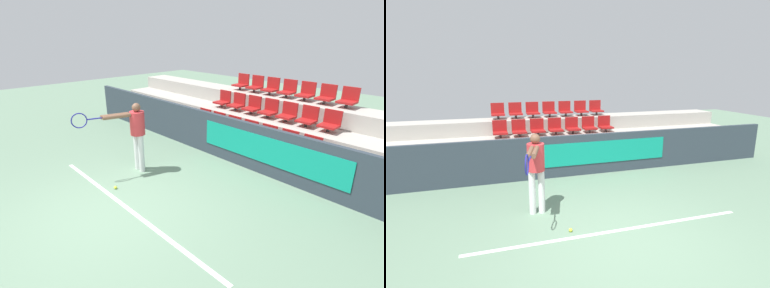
# 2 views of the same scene
# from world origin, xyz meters

# --- Properties ---
(ground_plane) EXTENTS (30.00, 30.00, 0.00)m
(ground_plane) POSITION_xyz_m (0.00, 0.00, 0.00)
(ground_plane) COLOR slate
(court_baseline) EXTENTS (5.10, 0.08, 0.01)m
(court_baseline) POSITION_xyz_m (0.00, 0.37, 0.00)
(court_baseline) COLOR white
(court_baseline) RESTS_ON ground
(barrier_wall) EXTENTS (12.61, 0.14, 1.11)m
(barrier_wall) POSITION_xyz_m (0.02, 3.42, 0.56)
(barrier_wall) COLOR #2D3842
(barrier_wall) RESTS_ON ground
(bleacher_tier_front) EXTENTS (12.21, 0.87, 0.43)m
(bleacher_tier_front) POSITION_xyz_m (0.00, 3.94, 0.21)
(bleacher_tier_front) COLOR #ADA89E
(bleacher_tier_front) RESTS_ON ground
(bleacher_tier_middle) EXTENTS (12.21, 0.87, 0.86)m
(bleacher_tier_middle) POSITION_xyz_m (0.00, 4.81, 0.43)
(bleacher_tier_middle) COLOR #ADA89E
(bleacher_tier_middle) RESTS_ON ground
(bleacher_tier_back) EXTENTS (12.21, 0.87, 1.29)m
(bleacher_tier_back) POSITION_xyz_m (0.00, 5.68, 0.64)
(bleacher_tier_back) COLOR #ADA89E
(bleacher_tier_back) RESTS_ON ground
(stadium_chair_0) EXTENTS (0.41, 0.38, 0.50)m
(stadium_chair_0) POSITION_xyz_m (-1.66, 4.05, 0.64)
(stadium_chair_0) COLOR #333333
(stadium_chair_0) RESTS_ON bleacher_tier_front
(stadium_chair_1) EXTENTS (0.41, 0.38, 0.50)m
(stadium_chair_1) POSITION_xyz_m (-1.10, 4.05, 0.64)
(stadium_chair_1) COLOR #333333
(stadium_chair_1) RESTS_ON bleacher_tier_front
(stadium_chair_2) EXTENTS (0.41, 0.38, 0.50)m
(stadium_chair_2) POSITION_xyz_m (-0.55, 4.05, 0.64)
(stadium_chair_2) COLOR #333333
(stadium_chair_2) RESTS_ON bleacher_tier_front
(stadium_chair_3) EXTENTS (0.41, 0.38, 0.50)m
(stadium_chair_3) POSITION_xyz_m (0.00, 4.05, 0.64)
(stadium_chair_3) COLOR #333333
(stadium_chair_3) RESTS_ON bleacher_tier_front
(stadium_chair_4) EXTENTS (0.41, 0.38, 0.50)m
(stadium_chair_4) POSITION_xyz_m (0.55, 4.05, 0.64)
(stadium_chair_4) COLOR #333333
(stadium_chair_4) RESTS_ON bleacher_tier_front
(stadium_chair_5) EXTENTS (0.41, 0.38, 0.50)m
(stadium_chair_5) POSITION_xyz_m (1.10, 4.05, 0.64)
(stadium_chair_5) COLOR #333333
(stadium_chair_5) RESTS_ON bleacher_tier_front
(stadium_chair_6) EXTENTS (0.41, 0.38, 0.50)m
(stadium_chair_6) POSITION_xyz_m (1.66, 4.05, 0.64)
(stadium_chair_6) COLOR #333333
(stadium_chair_6) RESTS_ON bleacher_tier_front
(stadium_chair_7) EXTENTS (0.41, 0.38, 0.50)m
(stadium_chair_7) POSITION_xyz_m (-1.66, 4.92, 1.07)
(stadium_chair_7) COLOR #333333
(stadium_chair_7) RESTS_ON bleacher_tier_middle
(stadium_chair_8) EXTENTS (0.41, 0.38, 0.50)m
(stadium_chair_8) POSITION_xyz_m (-1.10, 4.92, 1.07)
(stadium_chair_8) COLOR #333333
(stadium_chair_8) RESTS_ON bleacher_tier_middle
(stadium_chair_9) EXTENTS (0.41, 0.38, 0.50)m
(stadium_chair_9) POSITION_xyz_m (-0.55, 4.92, 1.07)
(stadium_chair_9) COLOR #333333
(stadium_chair_9) RESTS_ON bleacher_tier_middle
(stadium_chair_10) EXTENTS (0.41, 0.38, 0.50)m
(stadium_chair_10) POSITION_xyz_m (0.00, 4.92, 1.07)
(stadium_chair_10) COLOR #333333
(stadium_chair_10) RESTS_ON bleacher_tier_middle
(stadium_chair_11) EXTENTS (0.41, 0.38, 0.50)m
(stadium_chair_11) POSITION_xyz_m (0.55, 4.92, 1.07)
(stadium_chair_11) COLOR #333333
(stadium_chair_11) RESTS_ON bleacher_tier_middle
(stadium_chair_12) EXTENTS (0.41, 0.38, 0.50)m
(stadium_chair_12) POSITION_xyz_m (1.10, 4.92, 1.07)
(stadium_chair_12) COLOR #333333
(stadium_chair_12) RESTS_ON bleacher_tier_middle
(stadium_chair_13) EXTENTS (0.41, 0.38, 0.50)m
(stadium_chair_13) POSITION_xyz_m (1.66, 4.92, 1.07)
(stadium_chair_13) COLOR #333333
(stadium_chair_13) RESTS_ON bleacher_tier_middle
(stadium_chair_14) EXTENTS (0.41, 0.38, 0.50)m
(stadium_chair_14) POSITION_xyz_m (-1.66, 5.79, 1.50)
(stadium_chair_14) COLOR #333333
(stadium_chair_14) RESTS_ON bleacher_tier_back
(stadium_chair_15) EXTENTS (0.41, 0.38, 0.50)m
(stadium_chair_15) POSITION_xyz_m (-1.10, 5.79, 1.50)
(stadium_chair_15) COLOR #333333
(stadium_chair_15) RESTS_ON bleacher_tier_back
(stadium_chair_16) EXTENTS (0.41, 0.38, 0.50)m
(stadium_chair_16) POSITION_xyz_m (-0.55, 5.79, 1.50)
(stadium_chair_16) COLOR #333333
(stadium_chair_16) RESTS_ON bleacher_tier_back
(stadium_chair_17) EXTENTS (0.41, 0.38, 0.50)m
(stadium_chair_17) POSITION_xyz_m (0.00, 5.79, 1.50)
(stadium_chair_17) COLOR #333333
(stadium_chair_17) RESTS_ON bleacher_tier_back
(stadium_chair_18) EXTENTS (0.41, 0.38, 0.50)m
(stadium_chair_18) POSITION_xyz_m (0.55, 5.79, 1.50)
(stadium_chair_18) COLOR #333333
(stadium_chair_18) RESTS_ON bleacher_tier_back
(stadium_chair_19) EXTENTS (0.41, 0.38, 0.50)m
(stadium_chair_19) POSITION_xyz_m (1.10, 5.79, 1.50)
(stadium_chair_19) COLOR #333333
(stadium_chair_19) RESTS_ON bleacher_tier_back
(stadium_chair_20) EXTENTS (0.41, 0.38, 0.50)m
(stadium_chair_20) POSITION_xyz_m (1.66, 5.79, 1.50)
(stadium_chair_20) COLOR #333333
(stadium_chair_20) RESTS_ON bleacher_tier_back
(tennis_player) EXTENTS (0.53, 1.49, 1.60)m
(tennis_player) POSITION_xyz_m (-1.18, 1.40, 1.00)
(tennis_player) COLOR silver
(tennis_player) RESTS_ON ground
(tennis_ball) EXTENTS (0.07, 0.07, 0.07)m
(tennis_ball) POSITION_xyz_m (-0.74, 0.57, 0.03)
(tennis_ball) COLOR #CCDB33
(tennis_ball) RESTS_ON ground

